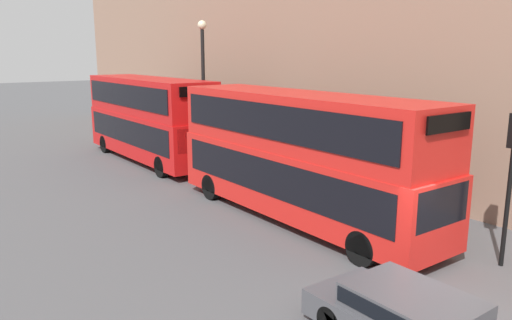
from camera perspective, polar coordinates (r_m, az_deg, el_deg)
ground_plane at (r=12.47m, az=19.20°, el=-15.55°), size 200.00×200.00×0.00m
bus_leading at (r=16.83m, az=5.00°, el=0.96°), size 2.59×11.00×4.36m
bus_second_in_queue at (r=26.88m, az=-12.16°, el=4.96°), size 2.59×10.52×4.38m
street_lamp at (r=25.40m, az=-6.05°, el=9.24°), size 0.44×0.44×7.22m
pedestrian at (r=17.15m, az=15.60°, el=-4.79°), size 0.36×0.36×1.72m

